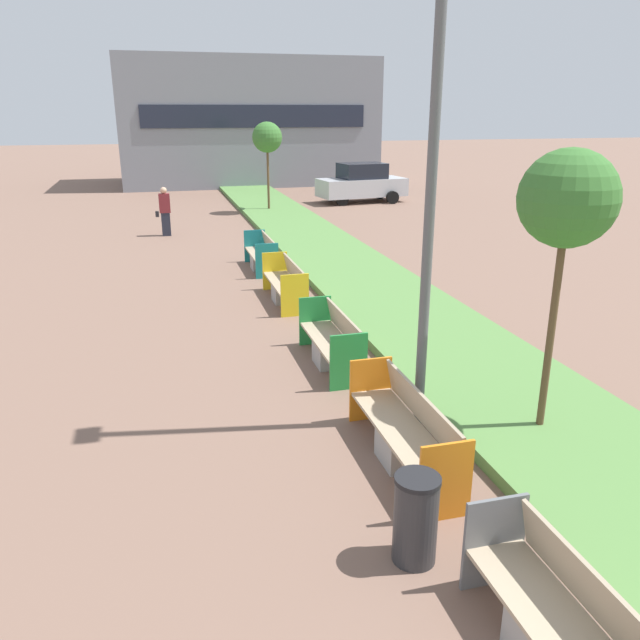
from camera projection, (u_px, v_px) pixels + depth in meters
name	position (u px, v px, depth m)	size (l,w,h in m)	color
planter_grass_strip	(418.00, 323.00, 12.88)	(2.80, 120.00, 0.18)	#568442
building_backdrop	(246.00, 122.00, 37.82)	(14.82, 7.38, 7.15)	gray
bench_grey_frame	(556.00, 627.00, 4.96)	(0.65, 1.90, 0.94)	#9E9B96
bench_orange_frame	(405.00, 435.00, 7.85)	(0.65, 2.48, 0.94)	#9E9B96
bench_green_frame	(332.00, 345.00, 10.90)	(0.65, 2.17, 0.94)	#9E9B96
bench_yellow_frame	(286.00, 286.00, 14.51)	(0.65, 2.29, 0.94)	#9E9B96
bench_teal_frame	(262.00, 257.00, 17.46)	(0.65, 2.06, 0.94)	#9E9B96
litter_bin	(416.00, 519.00, 6.09)	(0.45, 0.45, 0.94)	#2D2D30
street_lamp_post	(436.00, 99.00, 7.60)	(0.24, 0.44, 8.01)	#56595B
sapling_tree_near	(568.00, 201.00, 7.59)	(1.22, 1.22, 3.85)	brown
sapling_tree_far	(267.00, 138.00, 26.29)	(1.27, 1.27, 3.81)	brown
pedestrian_walking	(165.00, 211.00, 22.02)	(0.53, 0.24, 1.71)	#232633
parked_car_distant	(362.00, 183.00, 30.09)	(4.39, 2.28, 1.86)	#B7BABF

